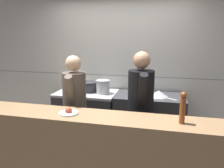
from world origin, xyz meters
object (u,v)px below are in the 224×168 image
(oven_range, at_px, (87,116))
(chef_sous, at_px, (140,107))
(chef_head_cook, at_px, (75,106))
(braising_pot, at_px, (103,86))
(chefs_knife, at_px, (165,97))
(pepper_mill, at_px, (183,107))
(stock_pot, at_px, (70,85))
(plated_dish_main, at_px, (69,112))
(sauce_pot, at_px, (88,86))
(mixing_bowl_steel, at_px, (159,94))

(oven_range, bearing_deg, chef_sous, -35.19)
(chef_head_cook, bearing_deg, braising_pot, 62.93)
(chefs_knife, distance_m, pepper_mill, 1.27)
(braising_pot, bearing_deg, pepper_mill, -47.12)
(oven_range, relative_size, pepper_mill, 3.16)
(oven_range, bearing_deg, stock_pot, -178.79)
(chefs_knife, xyz_separation_m, pepper_mill, (0.17, -1.24, 0.25))
(plated_dish_main, bearing_deg, braising_pot, 87.96)
(oven_range, distance_m, sauce_pot, 0.55)
(braising_pot, xyz_separation_m, chef_head_cook, (-0.21, -0.73, -0.13))
(oven_range, xyz_separation_m, sauce_pot, (0.02, 0.03, 0.55))
(braising_pot, bearing_deg, sauce_pot, 166.73)
(mixing_bowl_steel, bearing_deg, pepper_mill, -78.53)
(braising_pot, height_order, chefs_knife, braising_pot)
(mixing_bowl_steel, bearing_deg, plated_dish_main, -127.01)
(plated_dish_main, bearing_deg, stock_pot, 113.62)
(braising_pot, relative_size, chef_sous, 0.14)
(mixing_bowl_steel, bearing_deg, braising_pot, -179.79)
(pepper_mill, bearing_deg, stock_pot, 144.14)
(stock_pot, height_order, mixing_bowl_steel, stock_pot)
(oven_range, height_order, chef_sous, chef_sous)
(braising_pot, height_order, pepper_mill, pepper_mill)
(stock_pot, xyz_separation_m, chef_sous, (1.33, -0.71, -0.09))
(oven_range, relative_size, chef_sous, 0.62)
(mixing_bowl_steel, relative_size, plated_dish_main, 1.34)
(stock_pot, distance_m, chefs_knife, 1.65)
(braising_pot, distance_m, chef_sous, 0.99)
(mixing_bowl_steel, distance_m, chefs_knife, 0.11)
(sauce_pot, relative_size, mixing_bowl_steel, 1.11)
(oven_range, relative_size, sauce_pot, 3.18)
(oven_range, height_order, chef_head_cook, chef_head_cook)
(sauce_pot, height_order, chef_head_cook, chef_head_cook)
(stock_pot, relative_size, mixing_bowl_steel, 0.85)
(oven_range, distance_m, pepper_mill, 2.12)
(pepper_mill, distance_m, chef_sous, 0.80)
(oven_range, distance_m, mixing_bowl_steel, 1.33)
(stock_pot, distance_m, chef_sous, 1.51)
(oven_range, height_order, plated_dish_main, plated_dish_main)
(oven_range, bearing_deg, braising_pot, -6.55)
(sauce_pot, xyz_separation_m, chef_head_cook, (0.08, -0.79, -0.11))
(braising_pot, xyz_separation_m, chefs_knife, (1.02, -0.04, -0.11))
(stock_pot, distance_m, pepper_mill, 2.24)
(sauce_pot, height_order, chef_sous, chef_sous)
(braising_pot, relative_size, chef_head_cook, 0.15)
(chef_head_cook, bearing_deg, oven_range, 86.39)
(chef_head_cook, relative_size, chef_sous, 0.96)
(chefs_knife, bearing_deg, stock_pot, 177.55)
(braising_pot, bearing_deg, chef_sous, -43.88)
(braising_pot, xyz_separation_m, plated_dish_main, (-0.05, -1.29, -0.01))
(stock_pot, xyz_separation_m, plated_dish_main, (0.58, -1.32, -0.00))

